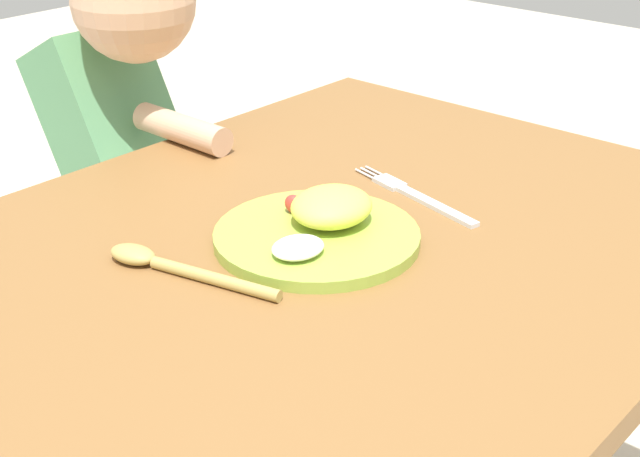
{
  "coord_description": "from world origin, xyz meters",
  "views": [
    {
      "loc": [
        -0.72,
        -0.62,
        1.16
      ],
      "look_at": [
        -0.01,
        0.0,
        0.69
      ],
      "focal_mm": 50.25,
      "sensor_mm": 36.0,
      "label": 1
    }
  ],
  "objects_px": {
    "spoon": "(168,265)",
    "person": "(120,178)",
    "fork": "(416,196)",
    "plate": "(320,228)"
  },
  "relations": [
    {
      "from": "fork",
      "to": "person",
      "type": "bearing_deg",
      "value": 20.17
    },
    {
      "from": "plate",
      "to": "spoon",
      "type": "distance_m",
      "value": 0.19
    },
    {
      "from": "spoon",
      "to": "person",
      "type": "xyz_separation_m",
      "value": [
        0.28,
        0.47,
        -0.11
      ]
    },
    {
      "from": "plate",
      "to": "person",
      "type": "distance_m",
      "value": 0.57
    },
    {
      "from": "spoon",
      "to": "person",
      "type": "bearing_deg",
      "value": -44.25
    },
    {
      "from": "spoon",
      "to": "plate",
      "type": "bearing_deg",
      "value": -127.74
    },
    {
      "from": "spoon",
      "to": "person",
      "type": "distance_m",
      "value": 0.56
    },
    {
      "from": "plate",
      "to": "person",
      "type": "xyz_separation_m",
      "value": [
        0.11,
        0.54,
        -0.12
      ]
    },
    {
      "from": "plate",
      "to": "fork",
      "type": "bearing_deg",
      "value": -4.59
    },
    {
      "from": "fork",
      "to": "spoon",
      "type": "bearing_deg",
      "value": 88.59
    }
  ]
}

